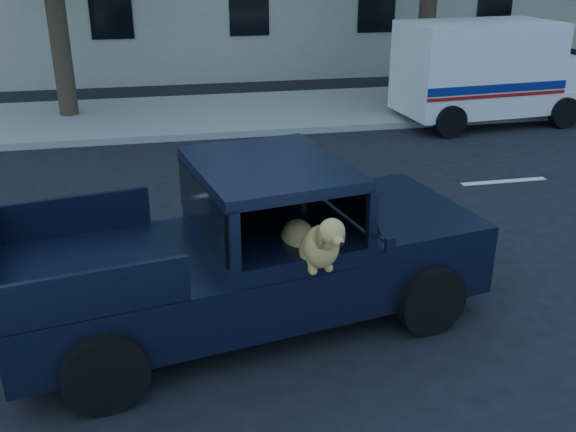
{
  "coord_description": "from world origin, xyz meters",
  "views": [
    {
      "loc": [
        -1.97,
        -6.33,
        3.82
      ],
      "look_at": [
        -0.76,
        -0.56,
        1.36
      ],
      "focal_mm": 40.0,
      "sensor_mm": 36.0,
      "label": 1
    }
  ],
  "objects": [
    {
      "name": "mail_truck",
      "position": [
        5.62,
        7.38,
        1.02
      ],
      "size": [
        4.39,
        2.46,
        2.33
      ],
      "rotation": [
        0.0,
        0.0,
        0.08
      ],
      "color": "silver",
      "rests_on": "ground"
    },
    {
      "name": "far_sidewalk",
      "position": [
        0.0,
        9.2,
        0.07
      ],
      "size": [
        60.0,
        4.0,
        0.15
      ],
      "primitive_type": "cube",
      "color": "gray",
      "rests_on": "ground"
    },
    {
      "name": "lane_stripes",
      "position": [
        2.0,
        3.4,
        0.01
      ],
      "size": [
        21.6,
        0.14,
        0.01
      ],
      "primitive_type": null,
      "color": "silver",
      "rests_on": "ground"
    },
    {
      "name": "pickup_truck",
      "position": [
        -1.18,
        -0.2,
        0.6
      ],
      "size": [
        5.26,
        2.92,
        1.79
      ],
      "rotation": [
        0.0,
        0.0,
        0.18
      ],
      "color": "black",
      "rests_on": "ground"
    },
    {
      "name": "ground",
      "position": [
        0.0,
        0.0,
        0.0
      ],
      "size": [
        120.0,
        120.0,
        0.0
      ],
      "primitive_type": "plane",
      "color": "black",
      "rests_on": "ground"
    }
  ]
}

